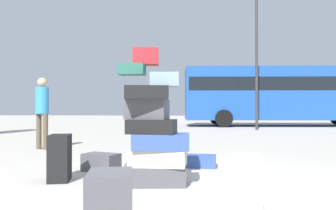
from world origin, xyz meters
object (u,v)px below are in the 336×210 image
object	(u,v)px
suitcase_navy_upright_blue	(200,161)
parked_bus	(285,93)
suitcase_cream_right_side	(247,185)
person_bearded_onlooker	(42,106)
suitcase_charcoal_foreground_near	(101,162)
suitcase_black_foreground_far	(152,147)
suitcase_black_behind_tower	(60,158)
suitcase_charcoal_white_trunk	(110,208)
suitcase_tower	(154,134)
lamp_post	(256,27)

from	to	relation	value
suitcase_navy_upright_blue	parked_bus	bearing A→B (deg)	74.07
suitcase_cream_right_side	person_bearded_onlooker	distance (m)	5.97
parked_bus	suitcase_charcoal_foreground_near	bearing A→B (deg)	-119.39
suitcase_navy_upright_blue	parked_bus	distance (m)	13.81
suitcase_black_foreground_far	suitcase_black_behind_tower	xyz separation A→B (m)	(-0.86, -2.50, 0.15)
suitcase_black_behind_tower	suitcase_charcoal_foreground_near	distance (m)	0.82
suitcase_cream_right_side	suitcase_charcoal_white_trunk	xyz separation A→B (m)	(-1.06, -0.71, -0.01)
person_bearded_onlooker	parked_bus	bearing A→B (deg)	75.76
suitcase_cream_right_side	parked_bus	size ratio (longest dim) A/B	0.05
suitcase_navy_upright_blue	suitcase_black_behind_tower	distance (m)	2.20
parked_bus	suitcase_tower	bearing A→B (deg)	-114.97
suitcase_black_foreground_far	suitcase_black_behind_tower	size ratio (longest dim) A/B	0.82
suitcase_tower	parked_bus	size ratio (longest dim) A/B	0.16
suitcase_tower	suitcase_black_behind_tower	xyz separation A→B (m)	(-1.26, 0.06, -0.32)
suitcase_tower	suitcase_cream_right_side	distance (m)	1.51
parked_bus	suitcase_charcoal_white_trunk	bearing A→B (deg)	-113.02
suitcase_cream_right_side	suitcase_black_behind_tower	xyz separation A→B (m)	(-2.25, 1.14, 0.04)
suitcase_tower	parked_bus	bearing A→B (deg)	69.34
suitcase_black_foreground_far	suitcase_charcoal_white_trunk	bearing A→B (deg)	-109.46
suitcase_navy_upright_blue	lamp_post	size ratio (longest dim) A/B	0.07
suitcase_navy_upright_blue	suitcase_charcoal_foreground_near	size ratio (longest dim) A/B	0.99
person_bearded_onlooker	suitcase_black_behind_tower	bearing A→B (deg)	-36.58
suitcase_cream_right_side	suitcase_charcoal_foreground_near	distance (m)	2.67
suitcase_black_foreground_far	suitcase_charcoal_foreground_near	bearing A→B (deg)	-130.25
suitcase_tower	suitcase_navy_upright_blue	bearing A→B (deg)	64.89
suitcase_charcoal_white_trunk	person_bearded_onlooker	bearing A→B (deg)	109.63
suitcase_black_behind_tower	person_bearded_onlooker	bearing A→B (deg)	107.22
suitcase_tower	suitcase_cream_right_side	size ratio (longest dim) A/B	3.33
suitcase_black_behind_tower	parked_bus	bearing A→B (deg)	52.11
lamp_post	suitcase_charcoal_white_trunk	bearing A→B (deg)	-104.67
suitcase_black_foreground_far	suitcase_black_behind_tower	world-z (taller)	suitcase_black_behind_tower
suitcase_tower	parked_bus	world-z (taller)	parked_bus
suitcase_navy_upright_blue	suitcase_cream_right_side	bearing A→B (deg)	-75.73
suitcase_navy_upright_blue	parked_bus	world-z (taller)	parked_bus
suitcase_cream_right_side	suitcase_charcoal_foreground_near	world-z (taller)	suitcase_cream_right_side
suitcase_cream_right_side	suitcase_black_behind_tower	world-z (taller)	suitcase_black_behind_tower
parked_bus	suitcase_navy_upright_blue	bearing A→B (deg)	-114.52
suitcase_black_foreground_far	lamp_post	bearing A→B (deg)	42.39
suitcase_charcoal_foreground_near	suitcase_navy_upright_blue	bearing A→B (deg)	36.83
suitcase_cream_right_side	suitcase_navy_upright_blue	bearing A→B (deg)	106.23
suitcase_tower	suitcase_navy_upright_blue	world-z (taller)	suitcase_tower
person_bearded_onlooker	lamp_post	xyz separation A→B (m)	(6.27, 7.43, 3.59)
suitcase_cream_right_side	suitcase_black_behind_tower	size ratio (longest dim) A/B	0.87
suitcase_charcoal_white_trunk	parked_bus	distance (m)	16.86
suitcase_cream_right_side	suitcase_navy_upright_blue	xyz separation A→B (m)	(-0.41, 2.33, -0.17)
suitcase_navy_upright_blue	suitcase_charcoal_white_trunk	xyz separation A→B (m)	(-0.65, -3.04, 0.15)
suitcase_navy_upright_blue	parked_bus	xyz separation A→B (m)	(4.73, 12.86, 1.74)
suitcase_navy_upright_blue	suitcase_black_behind_tower	size ratio (longest dim) A/B	0.86
suitcase_charcoal_white_trunk	lamp_post	size ratio (longest dim) A/B	0.07
suitcase_charcoal_white_trunk	person_bearded_onlooker	size ratio (longest dim) A/B	0.30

